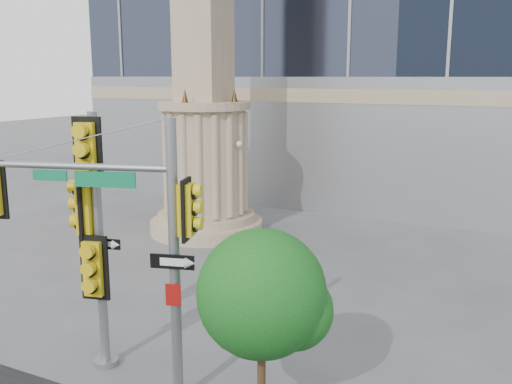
% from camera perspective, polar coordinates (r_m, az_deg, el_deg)
% --- Properties ---
extents(ground, '(120.00, 120.00, 0.00)m').
position_cam_1_polar(ground, '(12.55, -3.01, -17.23)').
color(ground, '#545456').
rests_on(ground, ground).
extents(monument, '(4.40, 4.40, 16.60)m').
position_cam_1_polar(monument, '(21.82, -5.21, 10.12)').
color(monument, tan).
rests_on(monument, ground).
extents(main_signal_pole, '(4.04, 1.49, 5.34)m').
position_cam_1_polar(main_signal_pole, '(10.60, -13.19, -3.71)').
color(main_signal_pole, slate).
rests_on(main_signal_pole, ground).
extents(secondary_signal_pole, '(0.99, 0.71, 5.36)m').
position_cam_1_polar(secondary_signal_pole, '(11.89, -16.04, -2.99)').
color(secondary_signal_pole, slate).
rests_on(secondary_signal_pole, ground).
extents(street_tree, '(2.27, 2.22, 3.54)m').
position_cam_1_polar(street_tree, '(9.82, 0.84, -10.64)').
color(street_tree, tan).
rests_on(street_tree, ground).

